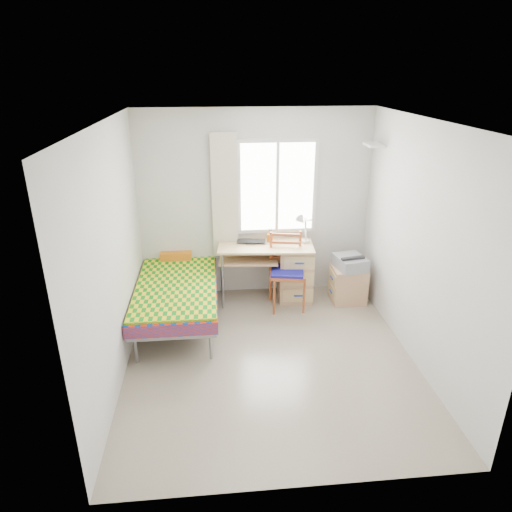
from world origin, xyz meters
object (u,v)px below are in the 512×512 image
Objects in this scene: bed at (178,284)px; printer at (350,262)px; cabinet at (348,284)px; desk at (290,269)px; chair at (287,267)px.

bed is 2.35m from printer.
printer is at bearing -79.15° from cabinet.
bed is at bearing -161.93° from desk.
bed is 1.59m from desk.
bed reaches higher than cabinet.
desk is at bearing 154.71° from printer.
cabinet is at bearing 90.01° from printer.
desk is 2.68× the size of cabinet.
desk is 0.84m from cabinet.
bed is 4.47× the size of printer.
bed is at bearing -175.58° from cabinet.
cabinet is (0.88, 0.04, -0.33)m from chair.
bed is 4.33× the size of cabinet.
printer is at bearing -9.88° from desk.
bed is 1.62× the size of desk.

